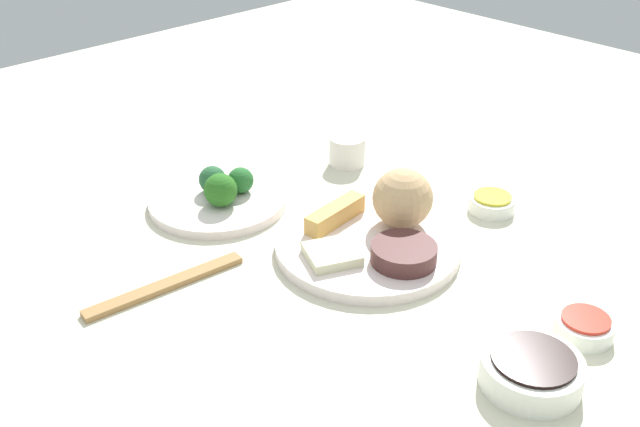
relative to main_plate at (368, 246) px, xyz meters
The scene contains 18 objects.
tabletop 0.04m from the main_plate, 144.92° to the left, with size 2.20×2.20×0.02m, color beige.
main_plate is the anchor object (origin of this frame).
rice_scoop 0.08m from the main_plate, 92.22° to the right, with size 0.08×0.08×0.08m, color tan.
spring_roll 0.07m from the main_plate, ahead, with size 0.10×0.03×0.03m, color gold.
crab_rangoon_wonton 0.07m from the main_plate, 87.78° to the left, with size 0.06×0.07×0.01m, color beige.
stir_fry_heap 0.07m from the main_plate, behind, with size 0.09×0.09×0.02m, color #4B2826.
broccoli_plate 0.25m from the main_plate, 15.77° to the left, with size 0.21×0.21×0.01m, color white.
broccoli_floret_0 0.27m from the main_plate, 14.05° to the left, with size 0.04×0.04×0.04m, color #265C34.
broccoli_floret_1 0.23m from the main_plate, ahead, with size 0.04×0.04×0.04m, color #26672C.
broccoli_floret_2 0.23m from the main_plate, 20.29° to the left, with size 0.05×0.05×0.05m, color #296A1F.
soy_sauce_bowl 0.30m from the main_plate, 167.68° to the left, with size 0.11×0.11×0.03m, color white.
soy_sauce_bowl_liquid 0.30m from the main_plate, 167.68° to the left, with size 0.09×0.09×0.00m, color black.
sauce_ramekin_hot_mustard 0.22m from the main_plate, 103.60° to the right, with size 0.07×0.07×0.02m, color white.
sauce_ramekin_hot_mustard_liquid 0.22m from the main_plate, 103.60° to the right, with size 0.06×0.06×0.00m, color yellow.
sauce_ramekin_sweet_and_sour 0.30m from the main_plate, behind, with size 0.07×0.07×0.02m, color white.
sauce_ramekin_sweet_and_sour_liquid 0.30m from the main_plate, behind, with size 0.06×0.06×0.00m, color red.
teacup 0.27m from the main_plate, 39.45° to the right, with size 0.06×0.06×0.05m, color silver.
chopsticks_pair 0.27m from the main_plate, 64.75° to the left, with size 0.21×0.02×0.01m, color #A37744.
Camera 1 is at (-0.54, 0.61, 0.57)m, focal length 41.59 mm.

